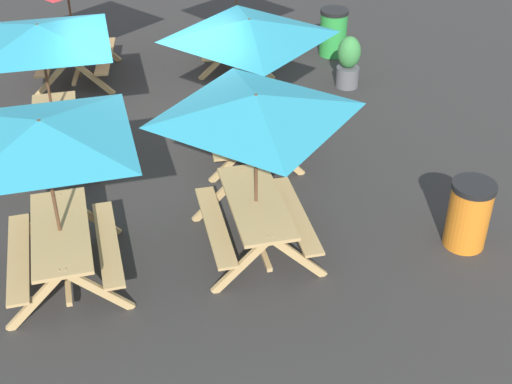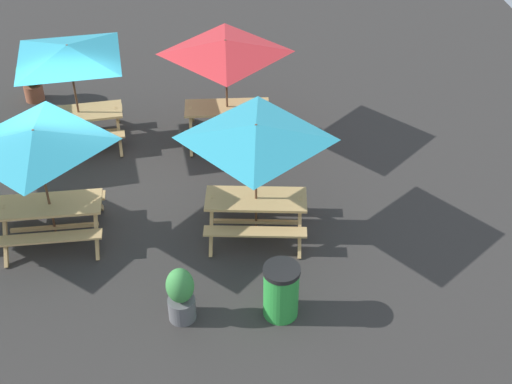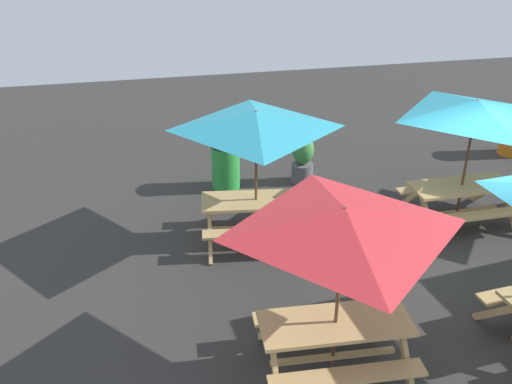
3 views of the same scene
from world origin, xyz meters
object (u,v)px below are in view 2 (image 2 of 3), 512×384
picnic_table_3 (226,54)px  potted_plant_0 (181,295)px  picnic_table_5 (69,59)px  potted_plant_1 (31,77)px  trash_bin_green (281,291)px  picnic_table_2 (36,146)px  picnic_table_0 (256,140)px

picnic_table_3 → potted_plant_0: size_ratio=2.30×
picnic_table_5 → potted_plant_1: (1.28, -1.97, -1.39)m
picnic_table_3 → trash_bin_green: bearing=98.2°
picnic_table_2 → potted_plant_0: size_ratio=2.30×
picnic_table_0 → picnic_table_3: (0.26, -3.20, 0.00)m
trash_bin_green → potted_plant_0: size_ratio=0.96×
picnic_table_0 → potted_plant_1: 7.20m
potted_plant_0 → potted_plant_1: size_ratio=0.97×
picnic_table_5 → potted_plant_1: bearing=-62.1°
picnic_table_2 → picnic_table_3: same height
picnic_table_0 → picnic_table_5: 4.74m
trash_bin_green → potted_plant_0: bearing=-2.9°
picnic_table_0 → potted_plant_0: bearing=62.5°
picnic_table_2 → trash_bin_green: (-3.79, 2.29, -1.49)m
picnic_table_5 → picnic_table_0: bearing=130.4°
picnic_table_3 → potted_plant_1: picnic_table_3 is taller
picnic_table_2 → trash_bin_green: size_ratio=2.38×
picnic_table_2 → picnic_table_3: size_ratio=1.00×
trash_bin_green → potted_plant_0: (1.57, -0.08, 0.02)m
potted_plant_1 → picnic_table_0: bearing=131.4°
picnic_table_5 → trash_bin_green: 6.62m
picnic_table_2 → trash_bin_green: picnic_table_2 is taller
picnic_table_2 → potted_plant_1: bearing=-78.9°
picnic_table_0 → picnic_table_2: same height
potted_plant_0 → potted_plant_1: (3.27, -7.27, 0.09)m
picnic_table_2 → picnic_table_3: (-3.36, -2.96, 0.00)m
picnic_table_2 → potted_plant_1: size_ratio=2.23×
picnic_table_0 → picnic_table_3: bearing=-77.5°
picnic_table_5 → potted_plant_0: 5.85m
trash_bin_green → potted_plant_1: potted_plant_1 is taller
picnic_table_2 → picnic_table_3: bearing=-139.1°
picnic_table_0 → picnic_table_5: same height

